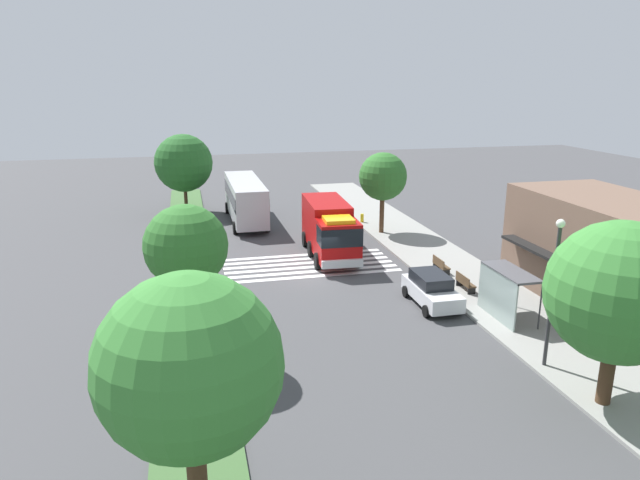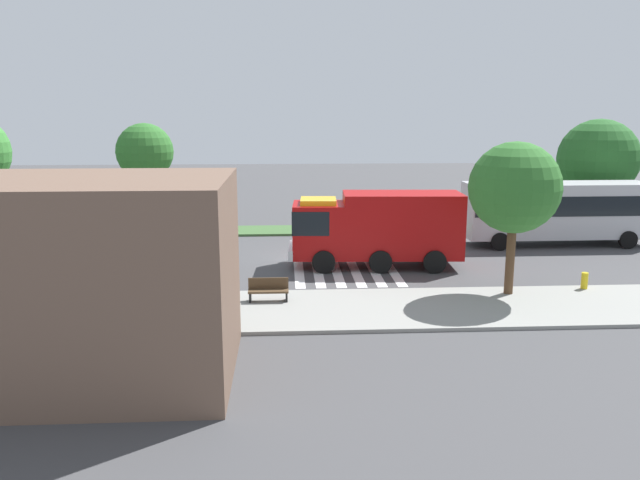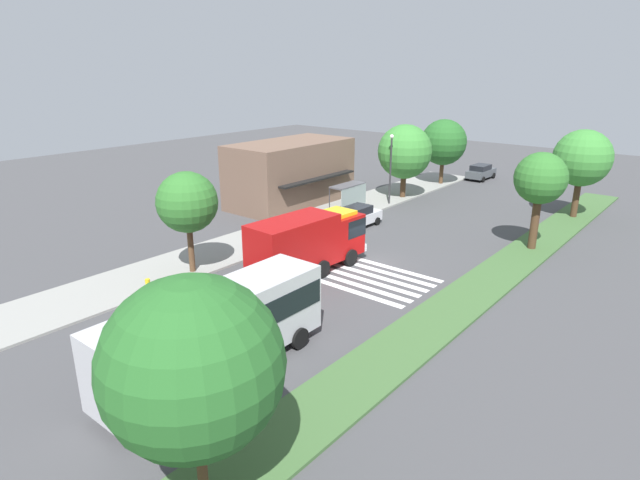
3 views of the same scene
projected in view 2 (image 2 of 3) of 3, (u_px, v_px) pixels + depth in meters
name	position (u px, v px, depth m)	size (l,w,h in m)	color
ground_plane	(302.00, 259.00, 32.41)	(120.00, 120.00, 0.00)	#424244
sidewalk	(309.00, 310.00, 23.91)	(60.00, 5.04, 0.14)	gray
median_strip	(299.00, 230.00, 39.89)	(60.00, 3.00, 0.14)	#3D6033
crosswalk	(341.00, 259.00, 32.52)	(4.95, 11.09, 0.01)	silver
fire_truck	(374.00, 226.00, 30.47)	(8.52, 3.22, 3.67)	#A50C0C
parked_car_west	(164.00, 268.00, 27.04)	(4.40, 2.05, 1.73)	silver
transit_bus	(557.00, 208.00, 35.51)	(10.47, 2.91, 3.57)	#B2B2B7
bus_stop_shelter	(80.00, 260.00, 24.11)	(3.50, 1.40, 2.46)	#4C4C51
bench_near_shelter	(186.00, 291.00, 24.59)	(1.60, 0.50, 0.90)	#4C3823
bench_west_of_shelter	(268.00, 290.00, 24.77)	(1.60, 0.50, 0.90)	#4C3823
storefront_building	(20.00, 280.00, 17.52)	(11.85, 6.72, 5.75)	brown
sidewalk_tree_far_west	(515.00, 188.00, 24.96)	(3.68, 3.68, 6.25)	#513823
median_tree_far_west	(598.00, 159.00, 40.06)	(5.11, 5.11, 6.95)	#47301E
median_tree_west	(145.00, 153.00, 38.35)	(3.49, 3.49, 6.71)	#47301E
fire_hydrant	(585.00, 281.00, 26.46)	(0.28, 0.28, 0.70)	gold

